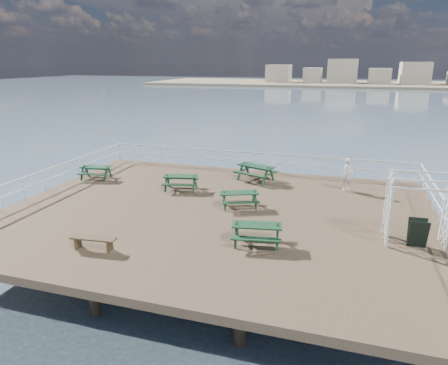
% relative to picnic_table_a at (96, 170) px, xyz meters
% --- Properties ---
extents(ground, '(18.00, 14.00, 0.30)m').
position_rel_picnic_table_a_xyz_m(ground, '(7.80, -2.68, -0.65)').
color(ground, brown).
rests_on(ground, ground).
extents(sea_backdrop, '(300.00, 300.00, 9.20)m').
position_rel_picnic_table_a_xyz_m(sea_backdrop, '(20.34, 131.38, -1.00)').
color(sea_backdrop, '#455B74').
rests_on(sea_backdrop, ground).
extents(railing, '(17.77, 13.76, 1.10)m').
position_rel_picnic_table_a_xyz_m(railing, '(7.73, -0.11, 0.38)').
color(railing, silver).
rests_on(railing, ground).
extents(picnic_table_a, '(1.77, 1.52, 0.78)m').
position_rel_picnic_table_a_xyz_m(picnic_table_a, '(0.00, 0.00, 0.00)').
color(picnic_table_a, '#13351F').
rests_on(picnic_table_a, ground).
extents(picnic_table_b, '(2.34, 2.13, 0.93)m').
position_rel_picnic_table_a_xyz_m(picnic_table_b, '(8.38, 2.24, 0.10)').
color(picnic_table_b, '#13351F').
rests_on(picnic_table_b, ground).
extents(picnic_table_c, '(1.98, 1.81, 0.78)m').
position_rel_picnic_table_a_xyz_m(picnic_table_c, '(8.60, -1.98, 0.00)').
color(picnic_table_c, '#13351F').
rests_on(picnic_table_c, ground).
extents(picnic_table_d, '(1.92, 1.68, 0.81)m').
position_rel_picnic_table_a_xyz_m(picnic_table_d, '(5.17, -0.42, 0.02)').
color(picnic_table_d, '#13351F').
rests_on(picnic_table_d, ground).
extents(picnic_table_e, '(1.93, 1.66, 0.83)m').
position_rel_picnic_table_a_xyz_m(picnic_table_e, '(10.14, -5.35, 0.04)').
color(picnic_table_e, '#13351F').
rests_on(picnic_table_e, ground).
extents(flat_bench_near, '(1.61, 0.52, 0.46)m').
position_rel_picnic_table_a_xyz_m(flat_bench_near, '(4.96, -7.44, -0.16)').
color(flat_bench_near, brown).
rests_on(flat_bench_near, ground).
extents(trellis_arbor, '(2.18, 1.26, 2.63)m').
position_rel_picnic_table_a_xyz_m(trellis_arbor, '(15.40, -3.68, 0.67)').
color(trellis_arbor, silver).
rests_on(trellis_arbor, ground).
extents(sandwich_board, '(0.65, 0.50, 1.02)m').
position_rel_picnic_table_a_xyz_m(sandwich_board, '(15.45, -3.96, 0.00)').
color(sandwich_board, black).
rests_on(sandwich_board, ground).
extents(person, '(0.71, 0.66, 1.63)m').
position_rel_picnic_table_a_xyz_m(person, '(13.06, 1.86, 0.32)').
color(person, silver).
rests_on(person, ground).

